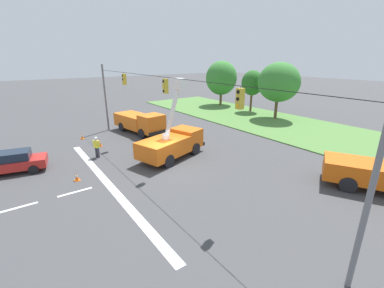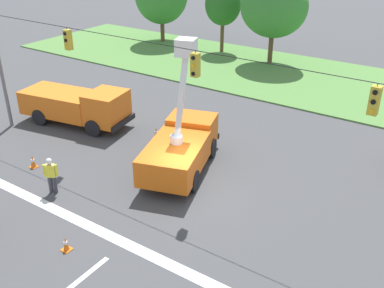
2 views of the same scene
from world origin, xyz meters
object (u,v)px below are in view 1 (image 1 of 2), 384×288
Objects in this scene: utility_truck_bucket_lift at (172,142)px; traffic_cone_near_bucket at (77,177)px; tree_centre at (279,82)px; traffic_cone_mid_right at (100,143)px; sedan_red at (13,162)px; tree_west at (252,83)px; tree_far_west at (221,78)px; utility_truck_support_near at (140,122)px; traffic_cone_foreground_right at (173,140)px; traffic_cone_mid_left at (82,136)px; road_worker at (97,146)px.

utility_truck_bucket_lift is 10.79× the size of traffic_cone_near_bucket.
traffic_cone_mid_right is (-2.28, -22.69, -4.49)m from tree_centre.
tree_west is at bearing 99.72° from sedan_red.
tree_far_west is 12.23m from tree_centre.
utility_truck_support_near reaches higher than traffic_cone_foreground_right.
tree_far_west is 12.62× the size of traffic_cone_mid_left.
tree_far_west is 1.15× the size of utility_truck_bucket_lift.
tree_far_west is 12.41× the size of traffic_cone_near_bucket.
traffic_cone_mid_right is at bearing -95.73° from tree_centre.
utility_truck_bucket_lift is at bearing -32.08° from traffic_cone_foreground_right.
traffic_cone_mid_left is (-5.55, 5.97, -0.51)m from sedan_red.
tree_far_west is 10.49× the size of traffic_cone_foreground_right.
tree_centre is 26.79m from traffic_cone_near_bucket.
traffic_cone_near_bucket is (9.23, -27.14, -4.00)m from tree_west.
traffic_cone_near_bucket is at bearing -90.49° from utility_truck_bucket_lift.
sedan_red is 7.67× the size of traffic_cone_near_bucket.
tree_west is at bearing 169.04° from tree_centre.
tree_far_west is 1.62× the size of sedan_red.
utility_truck_support_near is 10.00× the size of traffic_cone_foreground_right.
tree_centre is 23.25m from traffic_cone_mid_right.
traffic_cone_mid_left is at bearing -103.57° from tree_centre.
tree_far_west is 32.98m from sedan_red.
tree_west is 1.34× the size of sedan_red.
sedan_red is at bearing -110.76° from utility_truck_bucket_lift.
utility_truck_bucket_lift reaches higher than traffic_cone_foreground_right.
tree_far_west reaches higher than traffic_cone_mid_left.
tree_west is 9.02× the size of traffic_cone_mid_right.
tree_centre is at bearing -10.96° from tree_west.
traffic_cone_foreground_right is at bearing 85.70° from sedan_red.
utility_truck_bucket_lift is (9.30, -19.68, -2.97)m from tree_west.
sedan_red is 5.75m from road_worker.
tree_centre reaches higher than road_worker.
road_worker is (0.50, 5.72, 0.21)m from sedan_red.
tree_west is 10.29× the size of traffic_cone_near_bucket.
tree_centre is 12.32× the size of traffic_cone_near_bucket.
tree_centre reaches higher than traffic_cone_mid_right.
traffic_cone_foreground_right is 1.04× the size of traffic_cone_mid_right.
tree_far_west reaches higher than traffic_cone_near_bucket.
traffic_cone_mid_right is (-6.25, -4.05, -0.98)m from utility_truck_bucket_lift.
traffic_cone_foreground_right is (0.45, 7.01, -0.65)m from road_worker.
utility_truck_bucket_lift is 3.64× the size of road_worker.
utility_truck_support_near is 11.84m from traffic_cone_near_bucket.
sedan_red is at bearing -72.17° from traffic_cone_mid_right.
utility_truck_support_near is 5.52m from traffic_cone_mid_right.
traffic_cone_near_bucket is (8.24, -8.45, -0.95)m from utility_truck_support_near.
tree_west reaches higher than sedan_red.
tree_west is 0.84× the size of tree_centre.
tree_centre is 17.30m from traffic_cone_foreground_right.
traffic_cone_mid_left is (-9.63, -4.81, -1.04)m from utility_truck_bucket_lift.
utility_truck_support_near reaches higher than traffic_cone_mid_right.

